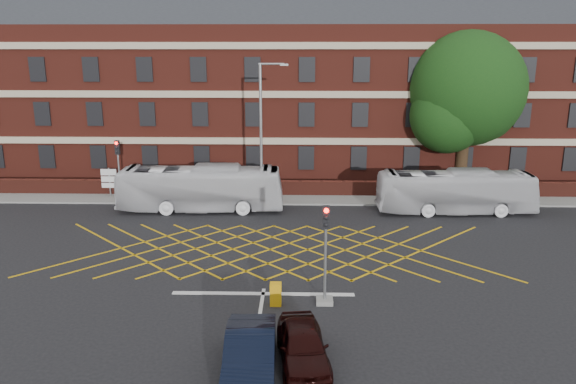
{
  "coord_description": "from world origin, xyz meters",
  "views": [
    {
      "loc": [
        1.66,
        -26.1,
        10.6
      ],
      "look_at": [
        0.97,
        1.5,
        3.31
      ],
      "focal_mm": 35.0,
      "sensor_mm": 36.0,
      "label": 1
    }
  ],
  "objects_px": {
    "traffic_light_near": "(325,264)",
    "direction_signs": "(109,179)",
    "traffic_light_far": "(120,177)",
    "bus_left": "(201,188)",
    "bus_right": "(455,192)",
    "deciduous_tree": "(466,97)",
    "utility_cabinet": "(276,294)",
    "car_navy": "(250,356)",
    "street_lamp": "(262,160)",
    "car_maroon": "(303,345)"
  },
  "relations": [
    {
      "from": "direction_signs",
      "to": "utility_cabinet",
      "type": "height_order",
      "value": "direction_signs"
    },
    {
      "from": "street_lamp",
      "to": "traffic_light_near",
      "type": "bearing_deg",
      "value": -75.64
    },
    {
      "from": "bus_left",
      "to": "traffic_light_far",
      "type": "xyz_separation_m",
      "value": [
        -5.97,
        2.06,
        0.27
      ]
    },
    {
      "from": "deciduous_tree",
      "to": "bus_right",
      "type": "bearing_deg",
      "value": -107.44
    },
    {
      "from": "car_maroon",
      "to": "utility_cabinet",
      "type": "bearing_deg",
      "value": 97.52
    },
    {
      "from": "traffic_light_near",
      "to": "street_lamp",
      "type": "distance_m",
      "value": 14.46
    },
    {
      "from": "traffic_light_far",
      "to": "utility_cabinet",
      "type": "height_order",
      "value": "traffic_light_far"
    },
    {
      "from": "bus_right",
      "to": "deciduous_tree",
      "type": "distance_m",
      "value": 8.99
    },
    {
      "from": "bus_left",
      "to": "bus_right",
      "type": "xyz_separation_m",
      "value": [
        16.51,
        -0.11,
        -0.09
      ]
    },
    {
      "from": "deciduous_tree",
      "to": "traffic_light_far",
      "type": "distance_m",
      "value": 25.58
    },
    {
      "from": "deciduous_tree",
      "to": "utility_cabinet",
      "type": "relative_size",
      "value": 11.8
    },
    {
      "from": "bus_left",
      "to": "traffic_light_near",
      "type": "bearing_deg",
      "value": -152.16
    },
    {
      "from": "deciduous_tree",
      "to": "traffic_light_far",
      "type": "bearing_deg",
      "value": -169.29
    },
    {
      "from": "bus_right",
      "to": "direction_signs",
      "type": "bearing_deg",
      "value": 81.66
    },
    {
      "from": "car_maroon",
      "to": "car_navy",
      "type": "bearing_deg",
      "value": -160.17
    },
    {
      "from": "traffic_light_near",
      "to": "direction_signs",
      "type": "height_order",
      "value": "traffic_light_near"
    },
    {
      "from": "car_maroon",
      "to": "bus_left",
      "type": "bearing_deg",
      "value": 103.3
    },
    {
      "from": "car_navy",
      "to": "traffic_light_far",
      "type": "xyz_separation_m",
      "value": [
        -10.92,
        21.07,
        0.99
      ]
    },
    {
      "from": "street_lamp",
      "to": "bus_right",
      "type": "bearing_deg",
      "value": -2.42
    },
    {
      "from": "car_navy",
      "to": "street_lamp",
      "type": "distance_m",
      "value": 19.61
    },
    {
      "from": "bus_left",
      "to": "street_lamp",
      "type": "distance_m",
      "value": 4.44
    },
    {
      "from": "bus_right",
      "to": "street_lamp",
      "type": "distance_m",
      "value": 12.64
    },
    {
      "from": "bus_right",
      "to": "traffic_light_far",
      "type": "relative_size",
      "value": 2.35
    },
    {
      "from": "car_maroon",
      "to": "direction_signs",
      "type": "bearing_deg",
      "value": 116.2
    },
    {
      "from": "deciduous_tree",
      "to": "car_maroon",
      "type": "bearing_deg",
      "value": -115.76
    },
    {
      "from": "bus_left",
      "to": "traffic_light_near",
      "type": "relative_size",
      "value": 2.51
    },
    {
      "from": "bus_left",
      "to": "car_navy",
      "type": "xyz_separation_m",
      "value": [
        4.94,
        -19.01,
        -0.72
      ]
    },
    {
      "from": "car_navy",
      "to": "utility_cabinet",
      "type": "relative_size",
      "value": 4.74
    },
    {
      "from": "traffic_light_near",
      "to": "direction_signs",
      "type": "relative_size",
      "value": 1.94
    },
    {
      "from": "car_maroon",
      "to": "traffic_light_near",
      "type": "distance_m",
      "value": 4.85
    },
    {
      "from": "bus_right",
      "to": "traffic_light_far",
      "type": "xyz_separation_m",
      "value": [
        -22.49,
        2.17,
        0.37
      ]
    },
    {
      "from": "traffic_light_near",
      "to": "street_lamp",
      "type": "height_order",
      "value": "street_lamp"
    },
    {
      "from": "car_maroon",
      "to": "deciduous_tree",
      "type": "height_order",
      "value": "deciduous_tree"
    },
    {
      "from": "direction_signs",
      "to": "traffic_light_near",
      "type": "bearing_deg",
      "value": -48.25
    },
    {
      "from": "car_navy",
      "to": "traffic_light_near",
      "type": "distance_m",
      "value": 6.18
    },
    {
      "from": "car_maroon",
      "to": "traffic_light_far",
      "type": "relative_size",
      "value": 0.94
    },
    {
      "from": "traffic_light_near",
      "to": "car_maroon",
      "type": "bearing_deg",
      "value": -101.36
    },
    {
      "from": "direction_signs",
      "to": "utility_cabinet",
      "type": "relative_size",
      "value": 2.23
    },
    {
      "from": "traffic_light_far",
      "to": "car_maroon",
      "type": "bearing_deg",
      "value": -57.97
    },
    {
      "from": "car_maroon",
      "to": "utility_cabinet",
      "type": "xyz_separation_m",
      "value": [
        -1.13,
        4.39,
        -0.19
      ]
    },
    {
      "from": "utility_cabinet",
      "to": "direction_signs",
      "type": "bearing_deg",
      "value": 127.07
    },
    {
      "from": "bus_right",
      "to": "traffic_light_near",
      "type": "xyz_separation_m",
      "value": [
        -8.92,
        -13.4,
        0.37
      ]
    },
    {
      "from": "bus_right",
      "to": "direction_signs",
      "type": "relative_size",
      "value": 4.57
    },
    {
      "from": "car_navy",
      "to": "utility_cabinet",
      "type": "bearing_deg",
      "value": 81.33
    },
    {
      "from": "bus_right",
      "to": "utility_cabinet",
      "type": "relative_size",
      "value": 10.17
    },
    {
      "from": "bus_right",
      "to": "traffic_light_far",
      "type": "distance_m",
      "value": 22.6
    },
    {
      "from": "car_maroon",
      "to": "deciduous_tree",
      "type": "distance_m",
      "value": 28.28
    },
    {
      "from": "direction_signs",
      "to": "traffic_light_far",
      "type": "bearing_deg",
      "value": -36.95
    },
    {
      "from": "street_lamp",
      "to": "traffic_light_far",
      "type": "bearing_deg",
      "value": 170.67
    },
    {
      "from": "car_navy",
      "to": "car_maroon",
      "type": "height_order",
      "value": "car_navy"
    }
  ]
}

